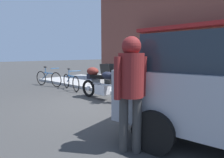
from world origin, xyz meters
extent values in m
plane|color=#353535|center=(0.00, 0.00, 0.00)|extent=(80.00, 80.00, 0.00)
torus|color=black|center=(0.58, 0.41, 0.30)|extent=(0.61, 0.09, 0.61)
cylinder|color=silver|center=(0.58, 0.41, 0.30)|extent=(0.16, 0.06, 0.16)
torus|color=black|center=(-0.88, 0.41, 0.30)|extent=(0.61, 0.09, 0.61)
cylinder|color=silver|center=(-0.88, 0.41, 0.30)|extent=(0.16, 0.06, 0.16)
cube|color=silver|center=(-0.20, 0.41, 0.35)|extent=(0.44, 0.30, 0.32)
cylinder|color=silver|center=(-0.15, 0.41, 0.52)|extent=(0.95, 0.06, 0.06)
ellipsoid|color=black|center=(0.05, 0.41, 0.82)|extent=(0.52, 0.28, 0.26)
cube|color=black|center=(-0.37, 0.41, 0.76)|extent=(0.60, 0.24, 0.11)
cube|color=black|center=(-0.70, 0.41, 0.74)|extent=(0.28, 0.22, 0.18)
cylinder|color=silver|center=(0.58, 0.41, 0.62)|extent=(0.35, 0.07, 0.67)
cylinder|color=black|center=(0.46, 0.41, 1.02)|extent=(0.04, 0.62, 0.04)
cube|color=silver|center=(0.54, 0.41, 1.20)|extent=(0.15, 0.32, 0.35)
sphere|color=#EAEACC|center=(0.62, 0.41, 0.88)|extent=(0.14, 0.14, 0.14)
cube|color=#B3B3B3|center=(-0.65, 0.65, 0.58)|extent=(0.44, 0.20, 0.44)
cube|color=black|center=(-0.65, 0.76, 0.58)|extent=(0.37, 0.02, 0.03)
ellipsoid|color=#591E19|center=(-0.65, 0.41, 0.92)|extent=(0.48, 0.32, 0.28)
torus|color=black|center=(-1.92, 0.66, 0.32)|extent=(0.63, 0.20, 0.64)
torus|color=black|center=(-2.94, 0.92, 0.32)|extent=(0.63, 0.20, 0.64)
cylinder|color=#1E5999|center=(-2.43, 0.79, 0.60)|extent=(0.57, 0.18, 0.04)
cylinder|color=#1E5999|center=(-2.63, 0.84, 0.44)|extent=(0.44, 0.14, 0.33)
cylinder|color=#1E5999|center=(-2.61, 0.83, 0.72)|extent=(0.03, 0.03, 0.30)
ellipsoid|color=black|center=(-2.61, 0.83, 0.88)|extent=(0.24, 0.15, 0.06)
cylinder|color=#1E5999|center=(-1.97, 0.67, 0.84)|extent=(0.14, 0.47, 0.03)
cylinder|color=black|center=(2.46, 0.43, 0.33)|extent=(0.68, 0.27, 0.66)
cylinder|color=black|center=(2.61, -1.40, 0.33)|extent=(0.68, 0.27, 0.66)
cylinder|color=#333333|center=(2.25, -1.68, 0.43)|extent=(0.14, 0.14, 0.87)
cylinder|color=#333333|center=(2.42, -1.57, 0.43)|extent=(0.14, 0.14, 0.87)
cylinder|color=maroon|center=(2.33, -1.62, 1.19)|extent=(0.49, 0.49, 0.64)
sphere|color=maroon|center=(2.33, -1.62, 1.60)|extent=(0.28, 0.28, 0.28)
sphere|color=tan|center=(2.28, -1.60, 1.60)|extent=(0.17, 0.17, 0.17)
cylinder|color=maroon|center=(2.25, -1.84, 1.15)|extent=(0.10, 0.10, 0.61)
cylinder|color=maroon|center=(2.41, -1.41, 1.15)|extent=(0.10, 0.10, 0.61)
cube|color=black|center=(-1.68, 2.15, 0.60)|extent=(0.55, 0.20, 0.96)
cube|color=black|center=(-1.68, 2.37, 0.60)|extent=(0.55, 0.20, 0.96)
torus|color=black|center=(-3.47, 0.73, 0.35)|extent=(0.69, 0.14, 0.69)
torus|color=black|center=(-4.56, 0.57, 0.35)|extent=(0.69, 0.14, 0.69)
cylinder|color=#1E5999|center=(-4.01, 0.65, 0.63)|extent=(0.60, 0.12, 0.04)
cylinder|color=#1E5999|center=(-4.23, 0.62, 0.47)|extent=(0.47, 0.10, 0.34)
cylinder|color=#1E5999|center=(-4.21, 0.62, 0.75)|extent=(0.03, 0.03, 0.30)
ellipsoid|color=black|center=(-4.21, 0.62, 0.91)|extent=(0.23, 0.13, 0.06)
cylinder|color=#1E5999|center=(-3.52, 0.73, 0.87)|extent=(0.10, 0.48, 0.03)
camera|label=1|loc=(3.81, -3.76, 1.48)|focal=28.53mm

